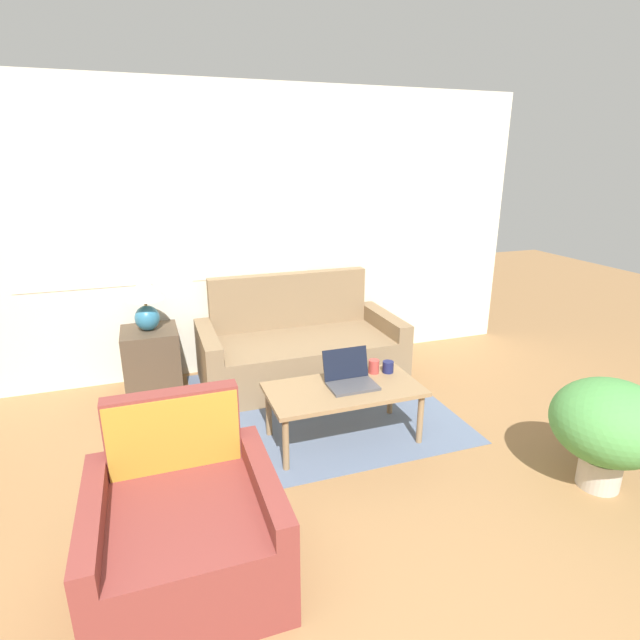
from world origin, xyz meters
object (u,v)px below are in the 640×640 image
cup_navy (374,366)px  cup_yellow (388,367)px  armchair (185,529)px  coffee_table (344,393)px  laptop (350,377)px  couch (299,350)px  potted_plant (609,424)px  table_lamp (145,298)px

cup_navy → cup_yellow: bearing=-13.6°
armchair → cup_yellow: size_ratio=9.94×
coffee_table → laptop: (0.06, 0.03, 0.10)m
coffee_table → cup_yellow: size_ratio=12.54×
coffee_table → cup_yellow: (0.42, 0.14, 0.09)m
couch → coffee_table: size_ratio=1.64×
cup_yellow → cup_navy: bearing=166.4°
armchair → potted_plant: bearing=-3.2°
couch → armchair: bearing=-120.4°
armchair → table_lamp: size_ratio=1.89×
armchair → coffee_table: size_ratio=0.79×
armchair → laptop: armchair is taller
laptop → coffee_table: bearing=-150.6°
couch → armchair: couch is taller
couch → laptop: bearing=-87.9°
table_lamp → potted_plant: (2.58, -2.31, -0.43)m
coffee_table → potted_plant: size_ratio=1.55×
cup_yellow → potted_plant: potted_plant is taller
couch → coffee_table: 1.16m
cup_navy → coffee_table: bearing=-152.1°
armchair → coffee_table: bearing=37.3°
coffee_table → potted_plant: 1.67m
coffee_table → table_lamp: bearing=135.3°
couch → coffee_table: bearing=-91.0°
cup_navy → potted_plant: potted_plant is taller
armchair → cup_yellow: (1.60, 1.04, 0.19)m
couch → potted_plant: bearing=-59.7°
couch → table_lamp: (-1.30, 0.11, 0.59)m
cup_yellow → potted_plant: size_ratio=0.12×
potted_plant → cup_navy: bearing=129.5°
couch → table_lamp: size_ratio=3.91×
potted_plant → table_lamp: bearing=138.2°
couch → cup_yellow: 1.11m
couch → cup_yellow: couch is taller
laptop → potted_plant: size_ratio=0.48×
coffee_table → cup_navy: (0.31, 0.16, 0.10)m
cup_yellow → potted_plant: bearing=-53.1°
cup_navy → table_lamp: bearing=145.2°
laptop → cup_navy: laptop is taller
armchair → laptop: 1.57m
coffee_table → cup_yellow: cup_yellow is taller
table_lamp → coffee_table: size_ratio=0.42×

